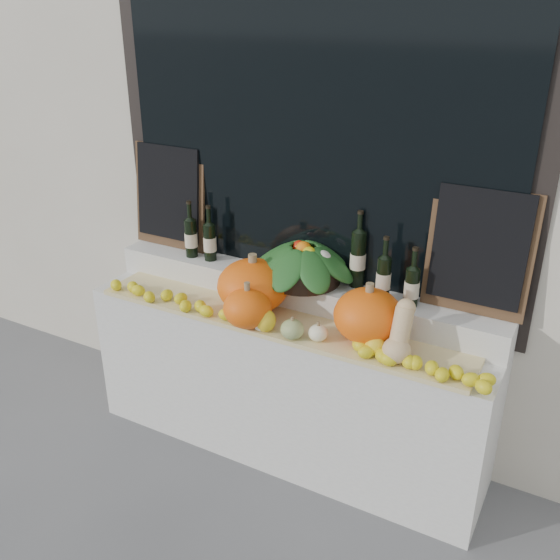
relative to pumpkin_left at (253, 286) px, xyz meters
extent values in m
cube|color=beige|center=(0.17, 0.79, 1.20)|extent=(7.00, 0.90, 4.50)
cube|color=black|center=(0.17, 0.34, 0.85)|extent=(2.40, 0.04, 2.10)
cube|color=black|center=(0.17, 0.31, 0.85)|extent=(2.20, 0.02, 2.00)
cube|color=silver|center=(0.17, 0.07, -0.61)|extent=(2.30, 0.55, 0.88)
cube|color=silver|center=(0.17, 0.22, -0.09)|extent=(2.30, 0.25, 0.16)
cube|color=tan|center=(0.17, -0.06, -0.15)|extent=(2.10, 0.32, 0.02)
ellipsoid|color=#FF630D|center=(0.00, 0.00, 0.00)|extent=(0.51, 0.51, 0.28)
ellipsoid|color=#FF630D|center=(0.66, -0.01, -0.01)|extent=(0.44, 0.44, 0.27)
ellipsoid|color=#FF630D|center=(0.07, -0.18, -0.04)|extent=(0.33, 0.33, 0.21)
ellipsoid|color=#D6B07E|center=(0.86, -0.14, -0.08)|extent=(0.14, 0.14, 0.12)
cylinder|color=#D6B07E|center=(0.86, -0.09, 0.03)|extent=(0.09, 0.14, 0.18)
sphere|color=#D6B07E|center=(0.86, -0.05, 0.10)|extent=(0.09, 0.09, 0.09)
ellipsoid|color=#3C6B20|center=(0.33, -0.18, -0.09)|extent=(0.12, 0.12, 0.10)
cylinder|color=olive|center=(0.33, -0.18, -0.03)|extent=(0.02, 0.02, 0.02)
ellipsoid|color=#3C6B20|center=(-0.03, -0.14, -0.10)|extent=(0.10, 0.10, 0.09)
cylinder|color=olive|center=(-0.03, -0.14, -0.04)|extent=(0.02, 0.02, 0.02)
ellipsoid|color=#FCF3C9|center=(0.16, -0.18, -0.10)|extent=(0.10, 0.10, 0.08)
cylinder|color=olive|center=(0.16, -0.18, -0.05)|extent=(0.02, 0.02, 0.02)
ellipsoid|color=yellow|center=(0.18, -0.18, -0.08)|extent=(0.11, 0.11, 0.12)
cylinder|color=olive|center=(0.18, -0.18, -0.01)|extent=(0.02, 0.02, 0.02)
ellipsoid|color=#FCF3C9|center=(0.45, -0.14, -0.10)|extent=(0.10, 0.10, 0.08)
cylinder|color=olive|center=(0.45, -0.14, -0.05)|extent=(0.02, 0.02, 0.02)
ellipsoid|color=yellow|center=(0.75, -0.13, -0.09)|extent=(0.09, 0.09, 0.10)
cylinder|color=olive|center=(0.75, -0.13, -0.03)|extent=(0.02, 0.02, 0.02)
cylinder|color=black|center=(0.20, 0.20, 0.05)|extent=(0.41, 0.41, 0.11)
cylinder|color=black|center=(-0.54, 0.19, 0.11)|extent=(0.07, 0.07, 0.23)
cylinder|color=black|center=(-0.54, 0.19, 0.27)|extent=(0.03, 0.03, 0.10)
cylinder|color=beige|center=(-0.54, 0.19, 0.10)|extent=(0.08, 0.08, 0.08)
cylinder|color=black|center=(-0.54, 0.19, 0.33)|extent=(0.03, 0.03, 0.02)
cylinder|color=black|center=(-0.41, 0.20, 0.10)|extent=(0.07, 0.07, 0.22)
cylinder|color=black|center=(-0.41, 0.20, 0.26)|extent=(0.03, 0.03, 0.10)
cylinder|color=beige|center=(-0.41, 0.20, 0.09)|extent=(0.08, 0.08, 0.08)
cylinder|color=black|center=(-0.41, 0.20, 0.32)|extent=(0.03, 0.03, 0.02)
cylinder|color=black|center=(0.48, 0.28, 0.15)|extent=(0.08, 0.08, 0.31)
cylinder|color=black|center=(0.48, 0.28, 0.35)|extent=(0.03, 0.03, 0.10)
cylinder|color=beige|center=(0.48, 0.28, 0.14)|extent=(0.08, 0.08, 0.08)
cylinder|color=black|center=(0.48, 0.28, 0.41)|extent=(0.03, 0.03, 0.02)
cylinder|color=black|center=(0.66, 0.19, 0.11)|extent=(0.07, 0.07, 0.23)
cylinder|color=black|center=(0.66, 0.19, 0.27)|extent=(0.03, 0.03, 0.10)
cylinder|color=beige|center=(0.66, 0.19, 0.10)|extent=(0.08, 0.08, 0.08)
cylinder|color=black|center=(0.66, 0.19, 0.33)|extent=(0.03, 0.03, 0.02)
cylinder|color=black|center=(0.81, 0.19, 0.09)|extent=(0.07, 0.07, 0.20)
cylinder|color=black|center=(0.81, 0.19, 0.24)|extent=(0.03, 0.03, 0.10)
cylinder|color=beige|center=(0.81, 0.19, 0.08)|extent=(0.08, 0.08, 0.08)
cylinder|color=black|center=(0.81, 0.19, 0.30)|extent=(0.03, 0.03, 0.02)
cube|color=#4C331E|center=(-0.75, 0.29, 0.30)|extent=(0.50, 0.08, 0.62)
cube|color=black|center=(-0.75, 0.27, 0.33)|extent=(0.44, 0.07, 0.56)
cube|color=#4C331E|center=(1.09, 0.29, 0.30)|extent=(0.50, 0.08, 0.62)
cube|color=black|center=(1.09, 0.27, 0.33)|extent=(0.44, 0.07, 0.56)
camera|label=1|loc=(1.57, -2.58, 1.43)|focal=40.00mm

